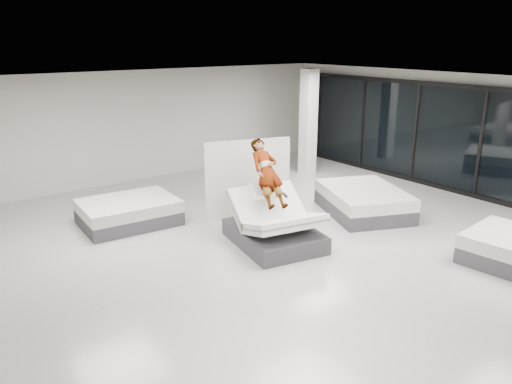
# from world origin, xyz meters

# --- Properties ---
(room) EXTENTS (14.00, 14.04, 3.20)m
(room) POSITION_xyz_m (0.00, 0.00, 1.60)
(room) COLOR #B7B4AD
(room) RESTS_ON ground
(hero_bed) EXTENTS (1.83, 2.22, 1.22)m
(hero_bed) POSITION_xyz_m (-0.33, 0.74, 0.39)
(hero_bed) COLOR #3E3E44
(hero_bed) RESTS_ON floor
(person) EXTENTS (0.85, 1.53, 1.41)m
(person) POSITION_xyz_m (-0.27, 1.05, 1.22)
(person) COLOR slate
(person) RESTS_ON hero_bed
(remote) EXTENTS (0.08, 0.15, 0.08)m
(remote) POSITION_xyz_m (-0.12, 0.67, 1.04)
(remote) COLOR black
(remote) RESTS_ON person
(divider_panel) EXTENTS (1.98, 0.68, 1.85)m
(divider_panel) POSITION_xyz_m (0.22, 2.40, 0.93)
(divider_panel) COLOR silver
(divider_panel) RESTS_ON floor
(flat_bed_right_far) EXTENTS (2.42, 2.72, 0.62)m
(flat_bed_right_far) POSITION_xyz_m (2.58, 0.92, 0.31)
(flat_bed_right_far) COLOR #3E3E44
(flat_bed_right_far) RESTS_ON floor
(flat_bed_left_far) EXTENTS (2.15, 1.67, 0.57)m
(flat_bed_left_far) POSITION_xyz_m (-2.25, 3.63, 0.28)
(flat_bed_left_far) COLOR #3E3E44
(flat_bed_left_far) RESTS_ON floor
(column) EXTENTS (0.40, 0.40, 3.20)m
(column) POSITION_xyz_m (4.00, 4.50, 1.60)
(column) COLOR white
(column) RESTS_ON floor
(storefront_glazing) EXTENTS (0.12, 13.40, 2.92)m
(storefront_glazing) POSITION_xyz_m (5.90, 0.00, 1.45)
(storefront_glazing) COLOR #222F39
(storefront_glazing) RESTS_ON floor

